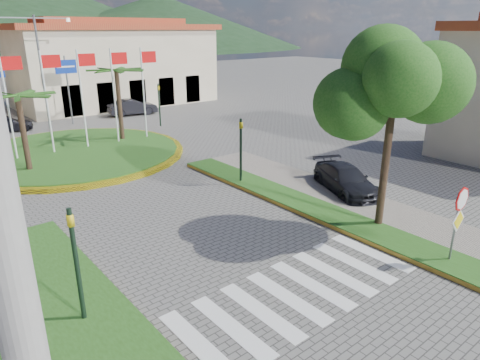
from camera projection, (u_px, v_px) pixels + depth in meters
sidewalk_right at (464, 251)px, 14.35m from camera, size 4.00×28.00×0.15m
verge_right at (447, 262)px, 13.62m from camera, size 1.60×28.00×0.18m
median_left at (37, 354)px, 9.78m from camera, size 5.00×14.00×0.18m
crosswalk at (297, 292)px, 12.24m from camera, size 8.00×3.00×0.01m
roundabout_island at (75, 153)px, 25.29m from camera, size 12.70×12.70×6.00m
stop_sign at (459, 213)px, 13.09m from camera, size 0.80×0.11×2.65m
deciduous_tree at (394, 89)px, 14.52m from camera, size 3.60×3.60×6.80m
traffic_light_left at (76, 256)px, 10.30m from camera, size 0.15×0.18×3.20m
traffic_light_right at (241, 145)px, 20.10m from camera, size 0.15×0.18×3.20m
traffic_light_far at (159, 101)px, 32.39m from camera, size 0.18×0.15×3.20m
direction_sign_east at (67, 78)px, 32.49m from camera, size 1.60×0.14×5.20m
street_lamp_centre at (41, 68)px, 30.26m from camera, size 4.80×0.16×8.00m
building_right at (115, 63)px, 41.67m from camera, size 19.08×9.54×8.05m
hill_far_east at (160, 23)px, 146.47m from camera, size 120.00×120.00×18.00m
car_dark_a at (5, 124)px, 30.90m from camera, size 3.85×1.90×1.26m
car_dark_b at (133, 107)px, 37.03m from camera, size 4.29×1.99×1.36m
car_side_right at (346, 180)px, 19.51m from camera, size 3.27×4.53×1.22m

